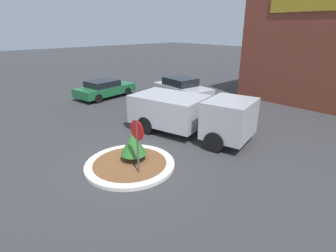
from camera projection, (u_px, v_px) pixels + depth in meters
The scene contains 7 objects.
ground_plane at pixel (130, 166), 9.59m from camera, with size 120.00×120.00×0.00m, color #38383A.
traffic_island at pixel (130, 164), 9.57m from camera, with size 3.26×3.26×0.13m.
stop_sign at pixel (137, 138), 8.52m from camera, with size 0.68×0.07×2.01m.
island_shrub at pixel (133, 143), 9.54m from camera, with size 0.96×0.96×1.09m.
utility_truck at pixel (190, 113), 12.09m from camera, with size 6.02×3.52×1.95m.
parked_sedan_green at pixel (105, 88), 18.81m from camera, with size 2.47×4.47×1.25m.
parked_sedan_silver at pixel (182, 89), 18.27m from camera, with size 4.64×2.27×1.49m.
Camera 1 is at (7.14, -4.73, 4.76)m, focal length 28.00 mm.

